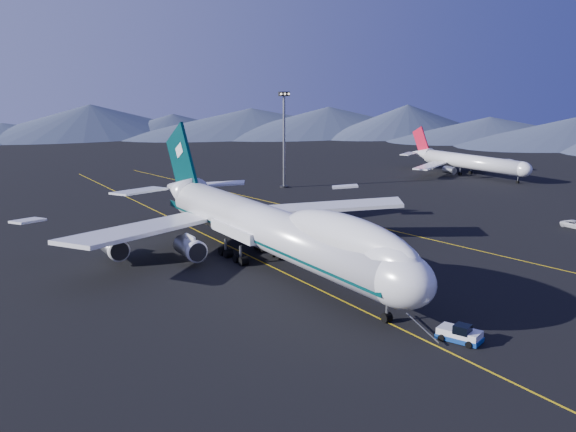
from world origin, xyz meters
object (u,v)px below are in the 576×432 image
second_jet (467,162)px  service_van (575,224)px  pushback_tug (459,335)px  floodlight_mast (284,140)px  boeing_747 (269,227)px

second_jet → service_van: (-34.08, -58.16, -3.14)m
pushback_tug → floodlight_mast: floodlight_mast is taller
pushback_tug → second_jet: 124.06m
second_jet → pushback_tug: bearing=-159.5°
second_jet → boeing_747: bearing=-174.5°
service_van → floodlight_mast: 71.75m
pushback_tug → floodlight_mast: 100.34m
second_jet → floodlight_mast: (-55.87, 9.24, 8.29)m
boeing_747 → service_van: bearing=-8.4°
boeing_747 → pushback_tug: (3.00, -34.68, -5.19)m
floodlight_mast → boeing_747: bearing=-123.3°
service_van → boeing_747: bearing=170.5°
second_jet → service_van: 67.48m
second_jet → floodlight_mast: size_ratio=1.87×
second_jet → service_van: size_ratio=8.72×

